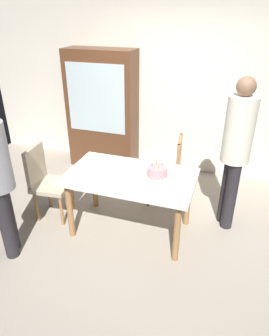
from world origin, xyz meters
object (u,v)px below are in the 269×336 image
birthday_cake (157,172)px  chair_upholstered (45,179)px  dining_table (130,183)px  plate_far_side (130,166)px  chair_spindle_back (165,172)px  plate_near_celebrant (91,177)px  china_cabinet (102,111)px  plate_near_guest (164,190)px  person_guest (236,147)px

birthday_cake → chair_upholstered: size_ratio=0.29×
birthday_cake → dining_table: bearing=-167.0°
plate_far_side → chair_upholstered: size_ratio=0.23×
dining_table → chair_spindle_back: size_ratio=1.52×
dining_table → chair_upholstered: size_ratio=1.52×
birthday_cake → plate_far_side: bearing=161.0°
plate_near_celebrant → china_cabinet: 1.87m
dining_table → plate_near_celebrant: 0.46m
chair_upholstered → plate_near_guest: bearing=-5.6°
chair_upholstered → china_cabinet: size_ratio=0.50×
dining_table → person_guest: bearing=24.7°
plate_near_celebrant → plate_far_side: 0.51m
plate_far_side → china_cabinet: (-0.95, 1.36, 0.19)m
dining_table → plate_near_guest: size_ratio=6.57×
plate_far_side → plate_near_guest: 0.64m
birthday_cake → chair_spindle_back: size_ratio=0.29×
person_guest → plate_near_guest: bearing=-133.0°
plate_far_side → chair_spindle_back: size_ratio=0.23×
china_cabinet → plate_near_guest: bearing=-50.2°
chair_spindle_back → birthday_cake: bearing=-85.0°
birthday_cake → plate_far_side: birthday_cake is taller
dining_table → chair_spindle_back: bearing=72.8°
plate_far_side → chair_upholstered: (-1.04, -0.23, -0.23)m
dining_table → chair_spindle_back: 0.81m
chair_upholstered → plate_far_side: bearing=12.7°
plate_near_celebrant → chair_spindle_back: 1.18m
plate_near_celebrant → chair_upholstered: size_ratio=0.23×
plate_near_celebrant → person_guest: (1.48, 0.69, 0.28)m
plate_near_guest → chair_upholstered: bearing=174.4°
chair_upholstered → chair_spindle_back: bearing=30.5°
person_guest → plate_near_celebrant: bearing=-154.9°
plate_near_guest → person_guest: bearing=47.0°
person_guest → dining_table: bearing=-155.3°
person_guest → china_cabinet: china_cabinet is taller
plate_near_guest → china_cabinet: 2.29m
china_cabinet → chair_upholstered: bearing=-93.1°
birthday_cake → plate_near_celebrant: (-0.69, -0.26, -0.05)m
plate_near_celebrant → china_cabinet: bearing=109.7°
birthday_cake → chair_upholstered: (-1.41, -0.11, -0.28)m
dining_table → china_cabinet: (-1.02, 1.56, 0.30)m
chair_spindle_back → chair_upholstered: (-1.35, -0.79, 0.07)m
chair_spindle_back → plate_near_guest: bearing=-78.0°
birthday_cake → plate_near_guest: (0.14, -0.26, -0.05)m
plate_near_guest → chair_spindle_back: size_ratio=0.23×
plate_near_guest → chair_upholstered: 1.57m
dining_table → plate_near_guest: 0.49m
birthday_cake → chair_upholstered: 1.44m
chair_upholstered → person_guest: 2.31m
chair_upholstered → china_cabinet: bearing=86.9°
person_guest → china_cabinet: (-2.10, 1.06, -0.09)m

